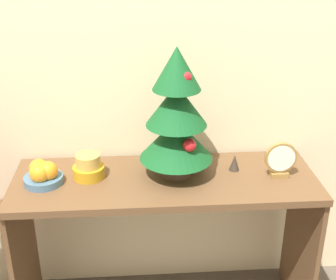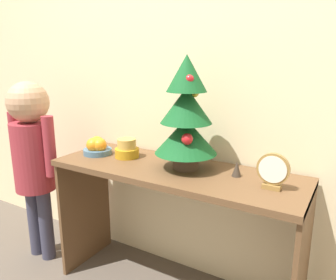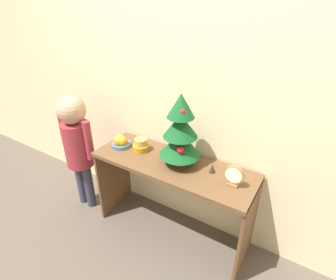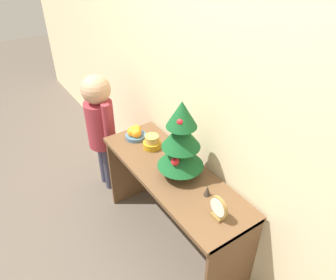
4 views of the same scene
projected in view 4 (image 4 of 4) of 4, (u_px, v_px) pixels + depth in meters
The scene contains 9 objects.
ground_plane at pixel (148, 253), 2.48m from camera, with size 12.00×12.00×0.00m, color brown.
back_wall at pixel (209, 87), 1.99m from camera, with size 7.00×0.05×2.50m, color beige.
console_table at pixel (172, 189), 2.27m from camera, with size 1.25×0.44×0.70m.
mini_tree at pixel (181, 142), 2.01m from camera, with size 0.30×0.30×0.54m.
fruit_bowl at pixel (135, 133), 2.49m from camera, with size 0.16×0.16×0.10m.
singing_bowl at pixel (152, 142), 2.38m from camera, with size 0.13×0.13×0.10m.
desk_clock at pixel (218, 208), 1.81m from camera, with size 0.13×0.04×0.15m.
figurine at pixel (207, 191), 1.98m from camera, with size 0.04×0.04×0.07m.
child_figure at pixel (100, 120), 2.74m from camera, with size 0.37×0.24×1.10m.
Camera 4 is at (1.38, -0.74, 2.11)m, focal length 35.00 mm.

